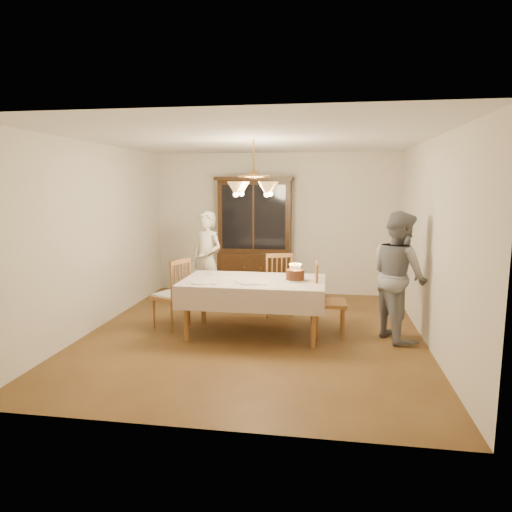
% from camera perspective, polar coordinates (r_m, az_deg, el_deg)
% --- Properties ---
extents(ground, '(5.00, 5.00, 0.00)m').
position_cam_1_polar(ground, '(6.34, -0.28, -9.70)').
color(ground, '#573818').
rests_on(ground, ground).
extents(room_shell, '(5.00, 5.00, 5.00)m').
position_cam_1_polar(room_shell, '(6.02, -0.29, 4.71)').
color(room_shell, white).
rests_on(room_shell, ground).
extents(dining_table, '(1.90, 1.10, 0.76)m').
position_cam_1_polar(dining_table, '(6.15, -0.29, -3.66)').
color(dining_table, brown).
rests_on(dining_table, ground).
extents(china_hutch, '(1.38, 0.54, 2.16)m').
position_cam_1_polar(china_hutch, '(8.34, -0.14, 2.15)').
color(china_hutch, black).
rests_on(china_hutch, ground).
extents(chair_far_side, '(0.55, 0.54, 1.00)m').
position_cam_1_polar(chair_far_side, '(7.13, 2.61, -3.90)').
color(chair_far_side, brown).
rests_on(chair_far_side, ground).
extents(chair_left_end, '(0.56, 0.57, 1.00)m').
position_cam_1_polar(chair_left_end, '(6.61, -10.51, -4.97)').
color(chair_left_end, brown).
rests_on(chair_left_end, ground).
extents(chair_right_end, '(0.44, 0.46, 1.00)m').
position_cam_1_polar(chair_right_end, '(6.23, 9.14, -5.89)').
color(chair_right_end, brown).
rests_on(chair_right_end, ground).
extents(elderly_woman, '(0.70, 0.62, 1.61)m').
position_cam_1_polar(elderly_woman, '(7.44, -6.16, -0.58)').
color(elderly_woman, white).
rests_on(elderly_woman, ground).
extents(adult_in_grey, '(0.91, 1.01, 1.69)m').
position_cam_1_polar(adult_in_grey, '(6.24, 17.41, -2.37)').
color(adult_in_grey, slate).
rests_on(adult_in_grey, ground).
extents(birthday_cake, '(0.30, 0.30, 0.23)m').
position_cam_1_polar(birthday_cake, '(6.08, 4.92, -2.43)').
color(birthday_cake, white).
rests_on(birthday_cake, dining_table).
extents(place_setting_near_left, '(0.40, 0.25, 0.02)m').
position_cam_1_polar(place_setting_near_left, '(5.95, -6.72, -3.34)').
color(place_setting_near_left, white).
rests_on(place_setting_near_left, dining_table).
extents(place_setting_near_right, '(0.41, 0.26, 0.02)m').
position_cam_1_polar(place_setting_near_right, '(5.90, -0.73, -3.38)').
color(place_setting_near_right, white).
rests_on(place_setting_near_right, dining_table).
extents(place_setting_far_left, '(0.38, 0.24, 0.02)m').
position_cam_1_polar(place_setting_far_left, '(6.56, -4.80, -2.16)').
color(place_setting_far_left, white).
rests_on(place_setting_far_left, dining_table).
extents(chandelier, '(0.62, 0.62, 0.73)m').
position_cam_1_polar(chandelier, '(6.01, -0.30, 8.48)').
color(chandelier, '#BF8C3F').
rests_on(chandelier, ground).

